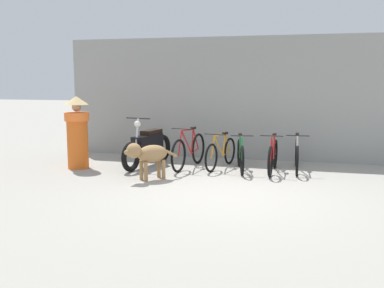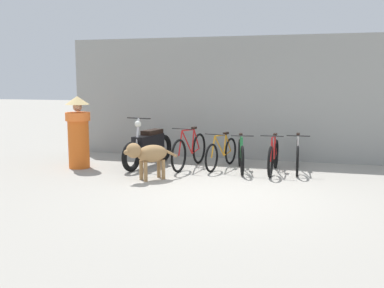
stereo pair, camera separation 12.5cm
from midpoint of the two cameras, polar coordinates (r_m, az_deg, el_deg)
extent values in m
plane|color=#9E998E|center=(7.68, 4.09, -6.25)|extent=(60.00, 60.00, 0.00)
cube|color=gray|center=(10.87, 7.54, 5.75)|extent=(9.39, 0.20, 2.92)
torus|color=black|center=(9.27, -2.11, -1.52)|extent=(0.15, 0.70, 0.70)
torus|color=black|center=(10.26, 0.45, -0.57)|extent=(0.15, 0.70, 0.70)
cylinder|color=red|center=(9.62, -1.06, 0.21)|extent=(0.10, 0.53, 0.58)
cylinder|color=red|center=(9.90, -0.33, 0.34)|extent=(0.05, 0.14, 0.53)
cylinder|color=red|center=(9.63, -0.93, 1.79)|extent=(0.12, 0.62, 0.06)
cylinder|color=red|center=(10.07, 0.01, -0.88)|extent=(0.09, 0.41, 0.08)
cylinder|color=red|center=(10.09, 0.13, 0.63)|extent=(0.07, 0.32, 0.49)
cylinder|color=red|center=(9.31, -1.91, 0.10)|extent=(0.05, 0.19, 0.51)
cube|color=black|center=(9.92, -0.21, 2.05)|extent=(0.10, 0.19, 0.05)
cylinder|color=black|center=(9.34, -1.71, 1.94)|extent=(0.46, 0.09, 0.02)
torus|color=black|center=(9.30, 2.07, -1.78)|extent=(0.17, 0.60, 0.60)
torus|color=black|center=(10.24, 4.46, -0.88)|extent=(0.17, 0.60, 0.60)
cylinder|color=orange|center=(9.63, 3.06, -0.26)|extent=(0.13, 0.50, 0.50)
cylinder|color=orange|center=(9.90, 3.75, -0.12)|extent=(0.05, 0.13, 0.46)
cylinder|color=orange|center=(9.65, 3.20, 1.11)|extent=(0.15, 0.59, 0.06)
cylinder|color=orange|center=(10.06, 4.05, -1.17)|extent=(0.11, 0.39, 0.07)
cylinder|color=orange|center=(10.08, 4.17, 0.15)|extent=(0.09, 0.31, 0.42)
cylinder|color=orange|center=(9.34, 2.28, -0.39)|extent=(0.06, 0.18, 0.45)
cube|color=black|center=(9.92, 3.87, 1.38)|extent=(0.11, 0.19, 0.05)
cylinder|color=black|center=(9.37, 2.48, 1.24)|extent=(0.46, 0.12, 0.02)
torus|color=black|center=(9.04, 5.99, -2.10)|extent=(0.18, 0.61, 0.61)
torus|color=black|center=(10.01, 5.65, -1.09)|extent=(0.18, 0.61, 0.61)
cylinder|color=#1E7238|center=(9.38, 5.87, -0.50)|extent=(0.13, 0.48, 0.51)
cylinder|color=#1E7238|center=(9.66, 5.77, -0.33)|extent=(0.05, 0.13, 0.46)
cylinder|color=#1E7238|center=(9.40, 5.87, 0.93)|extent=(0.15, 0.56, 0.06)
cylinder|color=#1E7238|center=(9.83, 5.71, -1.40)|extent=(0.11, 0.37, 0.07)
cylinder|color=#1E7238|center=(9.84, 5.71, -0.04)|extent=(0.09, 0.29, 0.43)
cylinder|color=#1E7238|center=(9.07, 5.98, -0.65)|extent=(0.06, 0.18, 0.45)
cube|color=black|center=(9.68, 5.78, 1.22)|extent=(0.11, 0.19, 0.05)
cylinder|color=black|center=(9.11, 5.98, 1.04)|extent=(0.45, 0.12, 0.02)
torus|color=black|center=(8.94, 9.52, -2.23)|extent=(0.07, 0.63, 0.63)
torus|color=black|center=(9.92, 10.16, -1.21)|extent=(0.07, 0.63, 0.63)
cylinder|color=red|center=(9.29, 9.81, -0.57)|extent=(0.04, 0.50, 0.52)
cylinder|color=red|center=(9.58, 9.99, -0.41)|extent=(0.03, 0.13, 0.48)
cylinder|color=red|center=(9.31, 9.88, 0.90)|extent=(0.04, 0.58, 0.06)
cylinder|color=red|center=(9.74, 10.05, -1.52)|extent=(0.04, 0.38, 0.07)
cylinder|color=red|center=(9.76, 10.11, -0.11)|extent=(0.03, 0.30, 0.44)
cylinder|color=red|center=(8.98, 9.60, -0.72)|extent=(0.03, 0.18, 0.46)
cube|color=black|center=(9.59, 10.06, 1.20)|extent=(0.07, 0.18, 0.05)
cylinder|color=black|center=(9.02, 9.70, 1.03)|extent=(0.46, 0.03, 0.02)
torus|color=black|center=(9.14, 12.82, -2.12)|extent=(0.07, 0.62, 0.62)
torus|color=black|center=(10.21, 12.78, -1.04)|extent=(0.07, 0.62, 0.62)
cylinder|color=beige|center=(9.53, 12.84, -0.49)|extent=(0.05, 0.54, 0.51)
cylinder|color=beige|center=(9.84, 12.83, -0.30)|extent=(0.03, 0.14, 0.47)
cylinder|color=beige|center=(9.55, 12.88, 0.94)|extent=(0.05, 0.63, 0.06)
cylinder|color=beige|center=(10.02, 12.78, -1.36)|extent=(0.04, 0.41, 0.07)
cylinder|color=beige|center=(10.04, 12.82, -0.01)|extent=(0.04, 0.32, 0.43)
cylinder|color=beige|center=(9.19, 12.86, -0.66)|extent=(0.04, 0.19, 0.46)
cube|color=black|center=(9.86, 12.87, 1.24)|extent=(0.08, 0.18, 0.05)
cylinder|color=black|center=(9.23, 12.91, 1.04)|extent=(0.46, 0.04, 0.02)
torus|color=black|center=(9.44, -8.13, -1.62)|extent=(0.23, 0.64, 0.63)
torus|color=black|center=(10.55, -4.10, -0.52)|extent=(0.23, 0.64, 0.63)
cube|color=black|center=(9.96, -6.02, -0.01)|extent=(0.45, 0.96, 0.40)
cube|color=black|center=(10.07, -5.54, 1.52)|extent=(0.35, 0.63, 0.10)
cylinder|color=silver|center=(9.58, -7.36, 1.45)|extent=(0.08, 0.16, 0.61)
cylinder|color=silver|center=(9.51, -7.81, -0.99)|extent=(0.08, 0.23, 0.21)
cylinder|color=black|center=(9.59, -7.22, 3.26)|extent=(0.57, 0.14, 0.03)
sphere|color=silver|center=(9.57, -7.32, 2.53)|extent=(0.16, 0.16, 0.14)
ellipsoid|color=#997247|center=(8.63, -5.48, -1.23)|extent=(0.66, 0.68, 0.34)
cylinder|color=#997247|center=(8.52, -6.30, -3.53)|extent=(0.10, 0.10, 0.38)
cylinder|color=#997247|center=(8.68, -6.85, -3.31)|extent=(0.10, 0.10, 0.38)
cylinder|color=#997247|center=(8.70, -4.05, -3.26)|extent=(0.10, 0.10, 0.38)
cylinder|color=#997247|center=(8.85, -4.64, -3.06)|extent=(0.10, 0.10, 0.38)
sphere|color=#997247|center=(8.44, -7.81, -0.85)|extent=(0.40, 0.40, 0.29)
ellipsoid|color=#997247|center=(8.40, -8.55, -1.06)|extent=(0.19, 0.19, 0.11)
cylinder|color=#997247|center=(8.83, -3.08, -1.21)|extent=(0.22, 0.24, 0.18)
cylinder|color=orange|center=(10.02, -14.67, 0.44)|extent=(0.47, 0.47, 1.21)
cylinder|color=orange|center=(9.97, -14.77, 3.38)|extent=(0.56, 0.56, 0.18)
sphere|color=tan|center=(9.95, -14.82, 4.56)|extent=(0.20, 0.20, 0.19)
cone|color=tan|center=(9.95, -14.85, 5.38)|extent=(0.54, 0.54, 0.18)
camera|label=1|loc=(0.06, -90.40, -0.06)|focal=42.00mm
camera|label=2|loc=(0.06, 89.60, 0.06)|focal=42.00mm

